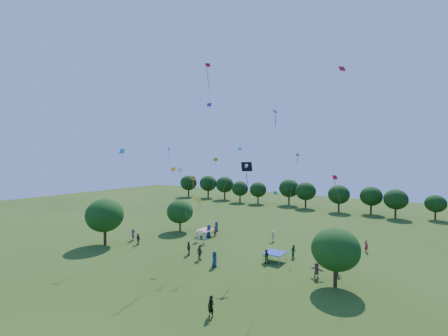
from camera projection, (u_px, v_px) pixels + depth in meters
ground at (130, 305)px, 24.92m from camera, size 160.00×160.00×0.00m
near_tree_west at (105, 215)px, 41.98m from camera, size 5.18×5.18×6.49m
near_tree_north at (180, 211)px, 49.71m from camera, size 4.36×4.36×5.26m
near_tree_east at (336, 249)px, 28.21m from camera, size 4.48×4.48×5.63m
treeline at (314, 192)px, 71.71m from camera, size 88.01×8.77×6.77m
tent_red_stripe at (205, 230)px, 46.40m from camera, size 2.20×2.20×1.10m
tent_blue at (275, 253)px, 35.22m from camera, size 2.20×2.20×1.10m
man_in_black at (211, 306)px, 22.94m from camera, size 0.66×0.47×1.66m
crowd_person_0 at (214, 259)px, 33.46m from camera, size 0.99×0.80×1.76m
crowd_person_1 at (366, 246)px, 38.79m from camera, size 0.68×0.64×1.54m
crowd_person_2 at (294, 251)px, 36.62m from camera, size 0.85×0.83×1.57m
crowd_person_3 at (273, 237)px, 43.51m from camera, size 0.86×1.08×1.51m
crowd_person_4 at (200, 253)px, 35.69m from camera, size 1.13×0.70×1.79m
crowd_person_5 at (317, 270)px, 30.36m from camera, size 1.59×0.91×1.61m
crowd_person_6 at (209, 231)px, 46.15m from camera, size 0.81×1.06×1.90m
crowd_person_7 at (337, 259)px, 33.53m from camera, size 0.74×0.79×1.78m
crowd_person_8 at (266, 256)px, 34.56m from camera, size 0.91×0.83×1.64m
crowd_person_9 at (197, 237)px, 43.24m from camera, size 1.06×0.49×1.61m
crowd_person_10 at (189, 248)px, 37.52m from camera, size 1.11×0.92×1.74m
crowd_person_11 at (133, 235)px, 44.18m from camera, size 1.58×1.49×1.72m
crowd_person_12 at (217, 227)px, 49.50m from camera, size 0.50×0.85×1.66m
crowd_person_13 at (215, 231)px, 46.72m from camera, size 0.49×0.67×1.65m
crowd_person_14 at (338, 266)px, 31.36m from camera, size 0.84×0.93×1.67m
crowd_person_15 at (205, 238)px, 42.50m from camera, size 1.27×0.84×1.78m
crowd_person_16 at (138, 239)px, 42.10m from camera, size 0.95×0.50×1.56m
pirate_kite at (246, 168)px, 34.13m from camera, size 1.44×3.49×10.45m
red_high_kite at (209, 100)px, 41.25m from camera, size 3.21×2.26×24.17m
small_kite_0 at (337, 107)px, 33.98m from camera, size 2.92×0.78×21.25m
small_kite_1 at (215, 167)px, 53.28m from camera, size 0.87×3.27×10.91m
small_kite_2 at (201, 208)px, 33.06m from camera, size 1.38×2.84×6.47m
small_kite_3 at (295, 171)px, 41.46m from camera, size 2.06×0.81×11.54m
small_kite_4 at (164, 169)px, 47.66m from camera, size 1.25×5.55×12.55m
small_kite_5 at (207, 131)px, 44.79m from camera, size 1.15×1.82×19.18m
small_kite_6 at (181, 181)px, 40.80m from camera, size 3.01×1.29×9.52m
small_kite_7 at (234, 164)px, 52.51m from camera, size 3.59×4.72×12.76m
small_kite_8 at (337, 186)px, 38.44m from camera, size 2.22×0.65×8.67m
small_kite_9 at (192, 192)px, 34.92m from camera, size 1.63×0.60×8.79m
small_kite_10 at (177, 178)px, 42.84m from camera, size 2.53×4.19×9.56m
small_kite_11 at (276, 202)px, 36.77m from camera, size 1.06×0.78×6.78m
small_kite_12 at (125, 165)px, 38.94m from camera, size 0.72×3.75×12.08m
small_kite_13 at (277, 147)px, 33.14m from camera, size 1.22×4.30×16.10m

